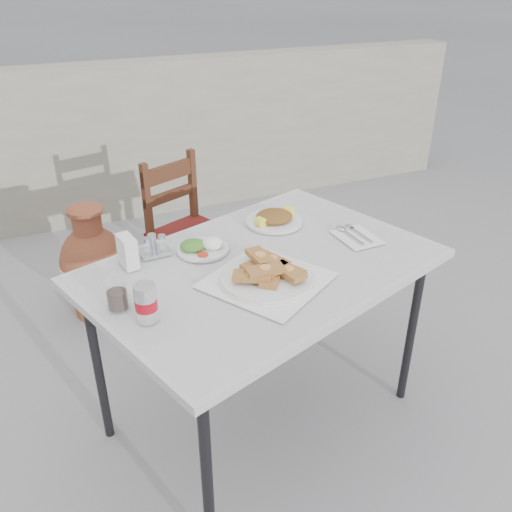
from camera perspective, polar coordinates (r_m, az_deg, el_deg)
name	(u,v)px	position (r m, az deg, el deg)	size (l,w,h in m)	color
ground	(232,419)	(2.62, -2.56, -16.80)	(80.00, 80.00, 0.00)	slate
cafe_table	(262,275)	(2.17, 0.66, -1.98)	(1.57, 1.30, 0.82)	black
pide_plate	(267,272)	(2.00, 1.16, -1.71)	(0.54, 0.54, 0.08)	silver
salad_rice_plate	(202,246)	(2.22, -5.69, 1.01)	(0.21, 0.21, 0.05)	silver
salad_chopped_plate	(274,218)	(2.45, 1.94, 4.00)	(0.26, 0.26, 0.06)	silver
soda_can	(146,303)	(1.81, -11.51, -4.82)	(0.07, 0.07, 0.13)	silver
cola_glass	(117,296)	(1.91, -14.42, -4.08)	(0.08, 0.08, 0.11)	white
napkin_holder	(128,251)	(2.14, -13.36, 0.48)	(0.08, 0.11, 0.12)	silver
condiment_caddy	(154,247)	(2.23, -10.67, 0.92)	(0.13, 0.10, 0.09)	silver
cutlery_napkin	(354,235)	(2.38, 10.32, 2.15)	(0.17, 0.22, 0.02)	silver
chair	(187,232)	(3.20, -7.25, 2.53)	(0.52, 0.52, 0.89)	#3A190F
terracotta_urn	(94,266)	(3.26, -16.69, -0.97)	(0.39, 0.39, 0.67)	brown
back_wall	(116,143)	(4.45, -14.49, 11.45)	(6.00, 0.25, 1.20)	gray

